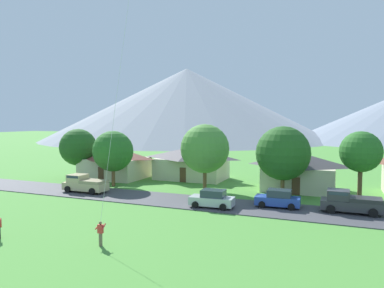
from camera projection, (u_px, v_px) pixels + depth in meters
The scene contains 14 objects.
road_strip at pixel (196, 202), 36.77m from camera, with size 160.00×6.10×0.08m, color #424247.
mountain_east_ridge at pixel (187, 104), 154.84m from camera, with size 119.61×119.61×30.14m, color #8E939E.
house_leftmost at pixel (115, 162), 52.35m from camera, with size 9.13×7.34×4.50m.
house_left_center at pixel (299, 171), 43.31m from camera, with size 8.80×6.78×4.53m.
house_rightmost at pixel (191, 162), 51.46m from camera, with size 10.31×6.53×4.57m.
tree_near_left at pixel (78, 147), 51.95m from camera, with size 5.27×5.27×7.13m.
tree_center at pixel (361, 152), 36.49m from camera, with size 4.15×4.15×7.29m.
tree_right_of_center at pixel (205, 149), 42.44m from camera, with size 5.75×5.75×7.93m.
tree_near_right at pixel (283, 153), 39.76m from camera, with size 5.96×5.96×7.74m.
tree_far_right at pixel (113, 151), 45.71m from camera, with size 5.14×5.14×7.04m.
parked_car_blue_mid_west at pixel (278, 199), 34.64m from camera, with size 4.27×2.22×1.68m.
parked_car_silver_mid_east at pixel (212, 199), 34.59m from camera, with size 4.27×2.22×1.68m.
pickup_truck_charcoal_west_side at pixel (350, 202), 32.54m from camera, with size 5.20×2.32×1.99m.
pickup_truck_sand_east_side at pixel (84, 184), 41.85m from camera, with size 5.21×2.35×1.99m.
Camera 1 is at (13.40, -6.55, 8.44)m, focal length 33.88 mm.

